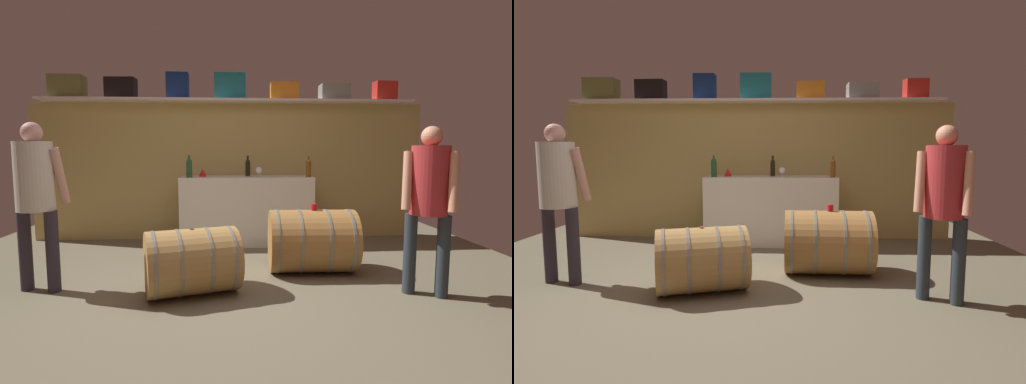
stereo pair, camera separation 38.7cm
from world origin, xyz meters
The scene contains 21 objects.
ground_plane centered at (0.00, 0.63, -0.01)m, with size 6.79×8.22×0.02m, color #6B644D.
back_wall_panel centered at (0.00, 2.51, 0.98)m, with size 5.59×0.10×1.96m, color tan.
high_shelf_board centered at (0.00, 2.36, 1.98)m, with size 5.14×0.40×0.03m, color silver.
toolcase_olive centered at (-2.20, 2.36, 2.14)m, with size 0.43×0.28×0.30m, color olive.
toolcase_black centered at (-1.49, 2.36, 2.13)m, with size 0.40×0.21×0.28m, color black.
toolcase_navy centered at (-0.72, 2.36, 2.17)m, with size 0.30×0.21×0.35m, color navy.
toolcase_teal centered at (0.00, 2.36, 2.17)m, with size 0.43×0.18×0.36m, color teal.
toolcase_orange centered at (0.76, 2.36, 2.11)m, with size 0.38×0.30×0.23m, color orange.
toolcase_grey centered at (1.48, 2.36, 2.10)m, with size 0.41×0.27×0.22m, color gray.
toolcase_red centered at (2.21, 2.36, 2.13)m, with size 0.31×0.18×0.27m, color red.
work_cabinet centered at (0.22, 2.15, 0.47)m, with size 1.78×0.61×0.93m, color white.
wine_bottle_amber centered at (1.04, 1.94, 1.06)m, with size 0.07×0.07×0.28m.
wine_bottle_dark centered at (0.24, 2.20, 1.06)m, with size 0.07×0.07×0.28m.
wine_bottle_green centered at (-0.54, 1.99, 1.06)m, with size 0.08×0.08×0.29m.
wine_glass centered at (0.37, 1.92, 1.02)m, with size 0.09×0.09×0.14m.
red_funnel centered at (-0.38, 2.13, 0.99)m, with size 0.11×0.11×0.11m, color red.
wine_barrel_near centered at (0.86, 0.82, 0.33)m, with size 0.91×0.69×0.68m.
wine_barrel_far centered at (-0.34, 0.26, 0.30)m, with size 0.94×0.79×0.60m.
tasting_cup centered at (0.88, 0.82, 0.70)m, with size 0.06×0.06×0.06m, color red.
winemaker_pouring centered at (-1.75, 0.42, 0.94)m, with size 0.48×0.38×1.54m.
visitor_tasting centered at (1.73, 0.09, 0.92)m, with size 0.47×0.41×1.50m.
Camera 1 is at (0.01, -3.15, 1.29)m, focal length 27.16 mm.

